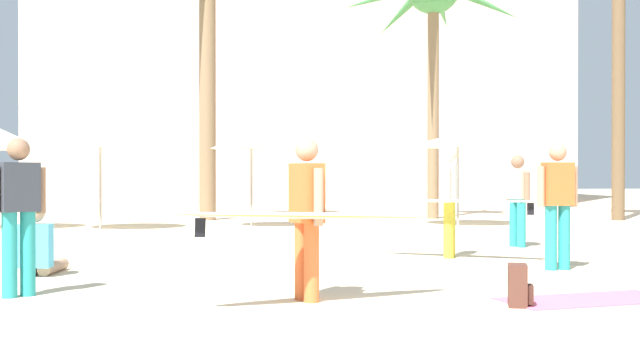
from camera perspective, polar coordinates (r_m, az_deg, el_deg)
The scene contains 14 objects.
ground at distance 6.86m, azimuth 11.31°, elevation -10.64°, with size 120.00×120.00×0.00m, color beige.
hotel_pink at distance 41.16m, azimuth 0.30°, elevation 10.67°, with size 21.63×10.58×17.21m, color beige.
palm_tree_left at distance 24.53m, azimuth 7.88°, elevation 12.17°, with size 5.29×4.95×7.59m.
cafe_umbrella_0 at distance 20.14m, azimuth -4.81°, elevation 2.82°, with size 2.03×2.03×2.38m.
cafe_umbrella_1 at distance 19.89m, azimuth -15.10°, elevation 2.75°, with size 2.36×2.36×2.31m.
cafe_umbrella_3 at distance 20.94m, azimuth 9.62°, elevation 2.78°, with size 2.60×2.60×2.35m.
beach_towel at distance 9.01m, azimuth 18.28°, elevation -7.94°, with size 1.84×0.82×0.01m, color #EF6684.
backpack at distance 8.39m, azimuth 13.71°, elevation -7.21°, with size 0.30×0.34×0.42m.
person_mid_left at distance 11.20m, azimuth -18.99°, elevation -4.66°, with size 0.46×0.96×0.93m.
person_far_right at distance 8.30m, azimuth -0.88°, elevation -2.36°, with size 2.75×1.30×1.69m.
person_mid_center at distance 12.82m, azimuth 9.15°, elevation -1.26°, with size 2.68×1.63×1.74m.
person_near_right at distance 9.29m, azimuth -20.31°, elevation -1.96°, with size 0.54×0.45×1.70m.
person_near_left at distance 11.60m, azimuth 16.27°, elevation -1.38°, with size 0.61×0.28×1.73m.
person_mid_right at distance 15.04m, azimuth 13.64°, elevation -1.14°, with size 0.35×0.59×1.65m.
Camera 1 is at (-1.93, -6.45, 1.32)m, focal length 45.80 mm.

